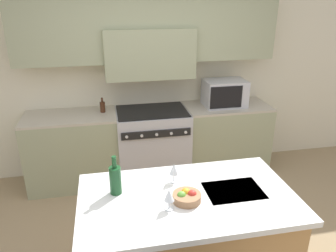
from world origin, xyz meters
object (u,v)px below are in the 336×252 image
range_stove (153,144)px  wine_glass_near (169,196)px  wine_bottle (115,179)px  microwave (225,93)px  fruit_bowl (187,197)px  oil_bottle_on_counter (103,107)px  wine_glass_far (174,170)px

range_stove → wine_glass_near: (-0.19, -2.01, 0.55)m
wine_bottle → range_stove: bearing=72.7°
microwave → fruit_bowl: (-1.01, -1.96, -0.17)m
range_stove → wine_bottle: size_ratio=3.04×
wine_glass_near → oil_bottle_on_counter: bearing=101.6°
range_stove → wine_bottle: bearing=-107.3°
microwave → oil_bottle_on_counter: 1.59m
wine_glass_far → range_stove: bearing=87.4°
range_stove → wine_bottle: (-0.54, -1.74, 0.56)m
range_stove → wine_glass_far: (-0.08, -1.67, 0.55)m
oil_bottle_on_counter → wine_bottle: bearing=-87.8°
wine_glass_near → fruit_bowl: wine_glass_near is taller
wine_glass_far → oil_bottle_on_counter: oil_bottle_on_counter is taller
wine_bottle → wine_glass_far: size_ratio=1.91×
wine_bottle → wine_glass_far: 0.47m
range_stove → microwave: bearing=1.1°
range_stove → oil_bottle_on_counter: (-0.61, 0.07, 0.54)m
wine_glass_near → range_stove: bearing=84.7°
wine_glass_near → wine_glass_far: bearing=72.5°
range_stove → fruit_bowl: (-0.04, -1.94, 0.48)m
microwave → fruit_bowl: size_ratio=2.54×
range_stove → fruit_bowl: 2.00m
wine_glass_near → wine_glass_far: 0.36m
wine_bottle → oil_bottle_on_counter: 1.81m
microwave → wine_bottle: 2.32m
wine_bottle → wine_glass_far: (0.47, 0.07, -0.01)m
wine_glass_far → oil_bottle_on_counter: 1.82m
oil_bottle_on_counter → wine_glass_near: bearing=-78.4°
wine_bottle → fruit_bowl: wine_bottle is taller
fruit_bowl → oil_bottle_on_counter: oil_bottle_on_counter is taller
fruit_bowl → range_stove: bearing=88.9°
range_stove → fruit_bowl: bearing=-91.1°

